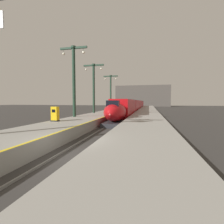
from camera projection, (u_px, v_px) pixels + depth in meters
The scene contains 14 objects.
ground_plane at pixel (70, 157), 9.46m from camera, with size 260.00×260.00×0.00m, color #33302D.
platform_left at pixel (108, 114), 34.41m from camera, with size 4.80×110.00×1.05m, color gray.
platform_right at pixel (147, 115), 32.63m from camera, with size 4.80×110.00×1.05m, color gray.
platform_left_safety_stripe at pixel (118, 112), 33.88m from camera, with size 0.20×107.80×0.01m, color yellow.
rail_main_left at pixel (125, 116), 36.39m from camera, with size 0.08×110.00×0.12m, color slate.
rail_main_right at pixel (132, 116), 36.06m from camera, with size 0.08×110.00×0.12m, color slate.
highspeed_train_main at pixel (135, 105), 54.72m from camera, with size 2.92×75.00×3.60m.
station_column_mid at pixel (74, 75), 22.85m from camera, with size 4.00×0.68×9.84m.
station_column_far at pixel (94, 84), 31.08m from camera, with size 4.00×0.68×9.27m.
station_column_distant at pixel (111, 89), 44.83m from camera, with size 4.00×0.68×9.35m.
passenger_near_edge at pixel (109, 108), 29.39m from camera, with size 0.29×0.56×1.69m.
rolling_suitcase at pixel (111, 112), 29.15m from camera, with size 0.40×0.22×0.98m.
ticket_machine_yellow at pixel (55, 115), 17.80m from camera, with size 0.76×0.62×1.60m.
terminus_back_wall at pixel (142, 96), 108.30m from camera, with size 36.00×2.00×14.00m, color #4C4742.
Camera 1 is at (4.44, -8.51, 3.20)m, focal length 26.17 mm.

